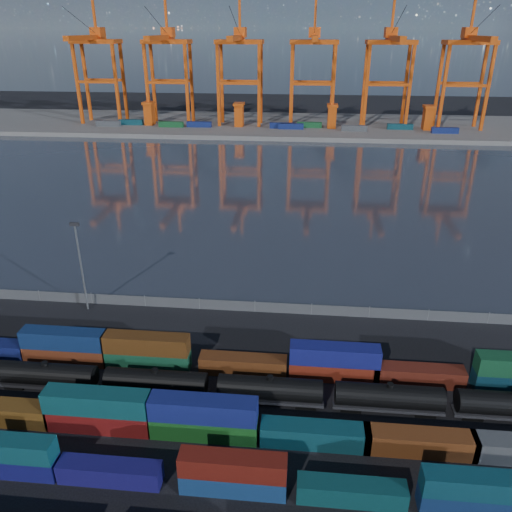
{
  "coord_description": "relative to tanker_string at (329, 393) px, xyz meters",
  "views": [
    {
      "loc": [
        7.69,
        -48.25,
        45.98
      ],
      "look_at": [
        0.0,
        30.0,
        10.0
      ],
      "focal_mm": 35.0,
      "sensor_mm": 36.0,
      "label": 1
    }
  ],
  "objects": [
    {
      "name": "waterfront_fence",
      "position": [
        -12.12,
        23.47,
        -1.21
      ],
      "size": [
        160.12,
        0.12,
        2.2
      ],
      "color": "#595B5E",
      "rests_on": "ground"
    },
    {
      "name": "far_quay",
      "position": [
        -12.12,
        205.47,
        -1.22
      ],
      "size": [
        700.0,
        70.0,
        2.0
      ],
      "primitive_type": "cube",
      "color": "#514F4C",
      "rests_on": "ground"
    },
    {
      "name": "straddle_carriers",
      "position": [
        -14.62,
        195.47,
        5.6
      ],
      "size": [
        140.0,
        7.0,
        11.1
      ],
      "color": "#CC470E",
      "rests_on": "far_quay"
    },
    {
      "name": "container_row_north",
      "position": [
        2.06,
        6.13,
        -0.06
      ],
      "size": [
        128.3,
        2.58,
        5.5
      ],
      "color": "#0F174F",
      "rests_on": "ground"
    },
    {
      "name": "quay_containers",
      "position": [
        -23.12,
        190.93,
        1.08
      ],
      "size": [
        172.58,
        10.99,
        2.6
      ],
      "color": "navy",
      "rests_on": "far_quay"
    },
    {
      "name": "ground",
      "position": [
        -12.12,
        -4.53,
        -2.22
      ],
      "size": [
        700.0,
        700.0,
        0.0
      ],
      "primitive_type": "plane",
      "color": "black",
      "rests_on": "ground"
    },
    {
      "name": "harbor_water",
      "position": [
        -12.12,
        100.47,
        -2.21
      ],
      "size": [
        700.0,
        700.0,
        0.0
      ],
      "primitive_type": "plane",
      "color": "#272D38",
      "rests_on": "ground"
    },
    {
      "name": "container_row_mid",
      "position": [
        -0.64,
        -6.73,
        -0.32
      ],
      "size": [
        130.22,
        2.67,
        5.69
      ],
      "color": "navy",
      "rests_on": "ground"
    },
    {
      "name": "tanker_string",
      "position": [
        0.0,
        0.0,
        0.0
      ],
      "size": [
        122.88,
        3.09,
        4.42
      ],
      "color": "black",
      "rests_on": "ground"
    },
    {
      "name": "yard_light_mast",
      "position": [
        -42.12,
        21.47,
        7.08
      ],
      "size": [
        1.6,
        0.4,
        16.6
      ],
      "color": "slate",
      "rests_on": "ground"
    },
    {
      "name": "gantry_cranes",
      "position": [
        -19.62,
        198.93,
        33.38
      ],
      "size": [
        197.34,
        42.88,
        58.07
      ],
      "color": "#CC470E",
      "rests_on": "ground"
    },
    {
      "name": "container_row_south",
      "position": [
        -26.24,
        -14.37,
        -0.07
      ],
      "size": [
        126.25,
        2.35,
        5.0
      ],
      "color": "#45474A",
      "rests_on": "ground"
    }
  ]
}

